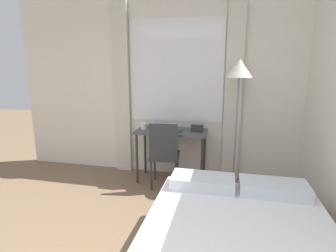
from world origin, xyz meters
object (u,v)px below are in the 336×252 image
desk (171,136)px  standing_lamp (239,83)px  book (173,130)px  mug (144,126)px  desk_chair (164,152)px  telephone (197,128)px

desk → standing_lamp: (0.89, -0.06, 0.77)m
book → mug: size_ratio=2.89×
desk → desk_chair: 0.30m
desk_chair → telephone: (0.41, 0.30, 0.28)m
desk → mug: mug is taller
standing_lamp → book: (-0.87, 0.02, -0.68)m
standing_lamp → mug: bearing=178.9°
desk → book: bearing=-53.5°
desk_chair → standing_lamp: 1.34m
book → mug: 0.44m
desk → mug: size_ratio=11.37×
desk → standing_lamp: 1.18m
standing_lamp → mug: standing_lamp is taller
book → desk: bearing=126.5°
standing_lamp → mug: (-1.30, 0.03, -0.64)m
desk → book: book is taller
desk_chair → book: bearing=63.5°
telephone → book: size_ratio=0.72×
standing_lamp → book: 1.10m
desk_chair → standing_lamp: size_ratio=0.54×
desk → standing_lamp: bearing=-4.0°
telephone → desk_chair: bearing=-144.1°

